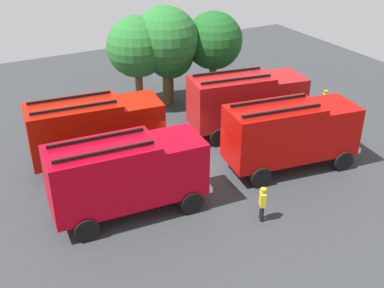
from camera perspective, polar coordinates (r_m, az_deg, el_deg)
ground_plane at (r=26.24m, az=-0.00°, el=-2.70°), size 46.69×46.69×0.00m
fire_truck_0 at (r=21.74m, az=-7.77°, el=-3.42°), size 7.35×3.15×3.88m
fire_truck_1 at (r=25.67m, az=11.62°, el=1.41°), size 7.48×3.59×3.88m
fire_truck_2 at (r=26.04m, az=-11.40°, el=1.83°), size 7.40×3.32×3.88m
fire_truck_3 at (r=29.32m, az=6.49°, el=5.25°), size 7.49×3.66×3.88m
firefighter_0 at (r=29.23m, az=-7.97°, el=2.47°), size 0.35×0.47×1.68m
firefighter_1 at (r=21.94m, az=8.35°, el=-6.90°), size 0.39×0.48×1.69m
firefighter_2 at (r=33.28m, az=15.45°, el=4.95°), size 0.40×0.48×1.68m
firefighter_3 at (r=32.89m, az=2.98°, el=5.69°), size 0.41×0.48×1.69m
tree_0 at (r=32.38m, az=-6.54°, el=11.34°), size 4.05×4.05×6.28m
tree_1 at (r=32.59m, az=-3.16°, el=12.25°), size 4.40×4.40×6.81m
tree_2 at (r=33.36m, az=-2.61°, el=10.53°), size 3.27×3.27×5.07m
tree_3 at (r=33.86m, az=2.58°, el=12.13°), size 3.99×3.99×6.19m
traffic_cone_0 at (r=32.46m, az=5.14°, el=4.03°), size 0.39×0.39×0.56m
traffic_cone_1 at (r=28.60m, az=-13.41°, el=-0.04°), size 0.45×0.45×0.65m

